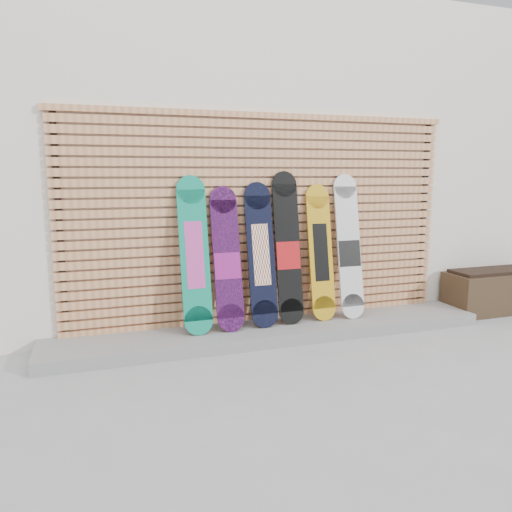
% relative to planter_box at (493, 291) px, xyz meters
% --- Properties ---
extents(ground, '(80.00, 80.00, 0.00)m').
position_rel_planter_box_xyz_m(ground, '(-2.73, -0.71, -0.26)').
color(ground, gray).
rests_on(ground, ground).
extents(building, '(12.00, 5.00, 3.60)m').
position_rel_planter_box_xyz_m(building, '(-2.23, 2.79, 1.54)').
color(building, silver).
rests_on(building, ground).
extents(concrete_step, '(4.60, 0.70, 0.12)m').
position_rel_planter_box_xyz_m(concrete_step, '(-2.88, -0.03, -0.20)').
color(concrete_step, gray).
rests_on(concrete_step, ground).
extents(slat_wall, '(4.26, 0.08, 2.29)m').
position_rel_planter_box_xyz_m(slat_wall, '(-2.88, 0.26, 0.95)').
color(slat_wall, tan).
rests_on(slat_wall, ground).
extents(planter_box, '(1.18, 0.49, 0.53)m').
position_rel_planter_box_xyz_m(planter_box, '(0.00, 0.00, 0.00)').
color(planter_box, '#322416').
rests_on(planter_box, ground).
extents(snowboard_0, '(0.29, 0.34, 1.55)m').
position_rel_planter_box_xyz_m(snowboard_0, '(-3.67, 0.07, 0.63)').
color(snowboard_0, '#0E8768').
rests_on(snowboard_0, concrete_step).
extents(snowboard_1, '(0.28, 0.35, 1.44)m').
position_rel_planter_box_xyz_m(snowboard_1, '(-3.34, 0.06, 0.57)').
color(snowboard_1, black).
rests_on(snowboard_1, concrete_step).
extents(snowboard_2, '(0.29, 0.33, 1.48)m').
position_rel_planter_box_xyz_m(snowboard_2, '(-2.98, 0.07, 0.60)').
color(snowboard_2, black).
rests_on(snowboard_2, concrete_step).
extents(snowboard_3, '(0.27, 0.31, 1.59)m').
position_rel_planter_box_xyz_m(snowboard_3, '(-2.68, 0.08, 0.64)').
color(snowboard_3, black).
rests_on(snowboard_3, concrete_step).
extents(snowboard_4, '(0.27, 0.30, 1.45)m').
position_rel_planter_box_xyz_m(snowboard_4, '(-2.29, 0.09, 0.58)').
color(snowboard_4, gold).
rests_on(snowboard_4, concrete_step).
extents(snowboard_5, '(0.27, 0.33, 1.55)m').
position_rel_planter_box_xyz_m(snowboard_5, '(-1.96, 0.07, 0.62)').
color(snowboard_5, silver).
rests_on(snowboard_5, concrete_step).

